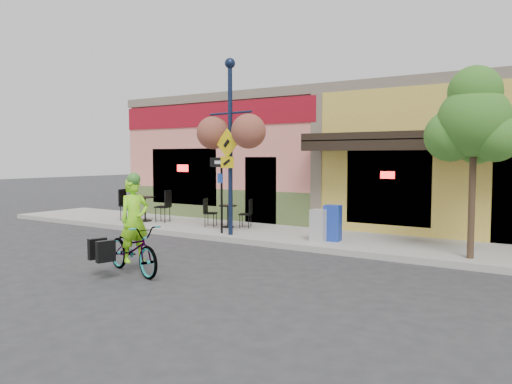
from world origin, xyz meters
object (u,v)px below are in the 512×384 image
(cyclist_rider, at_px, (135,233))
(street_tree, at_px, (473,162))
(one_way_sign, at_px, (222,196))
(newspaper_box_blue, at_px, (333,223))
(building, at_px, (392,158))
(newspaper_box_grey, at_px, (319,225))
(lamp_post, at_px, (230,147))
(bicycle, at_px, (133,249))

(cyclist_rider, relative_size, street_tree, 0.40)
(one_way_sign, distance_m, newspaper_box_blue, 3.24)
(cyclist_rider, distance_m, newspaper_box_blue, 5.29)
(building, bearing_deg, newspaper_box_blue, -86.17)
(building, xyz_separation_m, newspaper_box_grey, (0.14, -6.24, -1.69))
(cyclist_rider, height_order, newspaper_box_blue, cyclist_rider)
(one_way_sign, bearing_deg, street_tree, 10.95)
(street_tree, bearing_deg, newspaper_box_blue, 172.27)
(lamp_post, bearing_deg, one_way_sign, 176.07)
(bicycle, relative_size, cyclist_rider, 1.14)
(building, xyz_separation_m, one_way_sign, (-2.73, -6.55, -1.03))
(bicycle, bearing_deg, lamp_post, 25.40)
(newspaper_box_grey, bearing_deg, street_tree, -3.12)
(one_way_sign, bearing_deg, bicycle, -65.81)
(newspaper_box_blue, bearing_deg, newspaper_box_grey, -145.86)
(one_way_sign, relative_size, street_tree, 0.52)
(bicycle, xyz_separation_m, newspaper_box_blue, (2.05, 4.90, 0.12))
(cyclist_rider, height_order, lamp_post, lamp_post)
(cyclist_rider, bearing_deg, newspaper_box_blue, -6.48)
(newspaper_box_blue, height_order, newspaper_box_grey, newspaper_box_blue)
(building, bearing_deg, one_way_sign, -112.66)
(newspaper_box_grey, distance_m, street_tree, 4.01)
(cyclist_rider, bearing_deg, lamp_post, 26.05)
(building, xyz_separation_m, newspaper_box_blue, (0.40, -5.99, -1.64))
(one_way_sign, distance_m, newspaper_box_grey, 2.96)
(cyclist_rider, relative_size, newspaper_box_blue, 1.79)
(bicycle, bearing_deg, cyclist_rider, -74.30)
(one_way_sign, bearing_deg, newspaper_box_blue, 20.15)
(street_tree, bearing_deg, newspaper_box_grey, 176.72)
(lamp_post, bearing_deg, building, 77.91)
(newspaper_box_grey, bearing_deg, newspaper_box_blue, 43.56)
(cyclist_rider, relative_size, newspaper_box_grey, 2.02)
(bicycle, relative_size, one_way_sign, 0.88)
(bicycle, bearing_deg, one_way_sign, 29.77)
(one_way_sign, relative_size, newspaper_box_blue, 2.33)
(bicycle, relative_size, newspaper_box_grey, 2.31)
(newspaper_box_grey, relative_size, street_tree, 0.20)
(one_way_sign, bearing_deg, cyclist_rider, -65.19)
(bicycle, height_order, one_way_sign, one_way_sign)
(building, xyz_separation_m, street_tree, (3.79, -6.45, -0.05))
(lamp_post, bearing_deg, cyclist_rider, -72.01)
(one_way_sign, height_order, newspaper_box_blue, one_way_sign)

